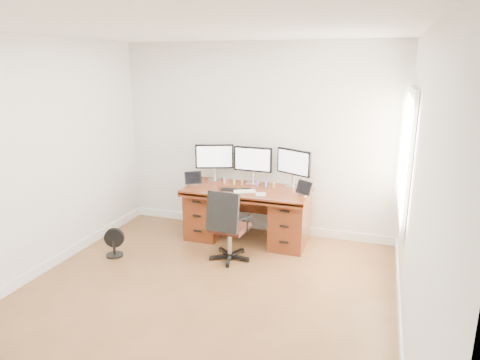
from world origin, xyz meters
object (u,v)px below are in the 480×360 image
(desk, at_px, (248,212))
(floor_fan, at_px, (114,243))
(monitor_center, at_px, (253,161))
(keyboard, at_px, (245,191))
(office_chair, at_px, (228,237))

(desk, xyz_separation_m, floor_fan, (-1.46, -1.08, -0.22))
(desk, distance_m, monitor_center, 0.72)
(keyboard, bearing_deg, monitor_center, 68.54)
(floor_fan, distance_m, keyboard, 1.82)
(floor_fan, bearing_deg, keyboard, 13.88)
(office_chair, distance_m, keyboard, 0.70)
(office_chair, bearing_deg, desk, 93.06)
(floor_fan, bearing_deg, office_chair, -3.25)
(office_chair, relative_size, keyboard, 3.25)
(desk, height_order, keyboard, keyboard)
(office_chair, xyz_separation_m, floor_fan, (-1.43, -0.36, -0.13))
(monitor_center, distance_m, keyboard, 0.54)
(keyboard, bearing_deg, floor_fan, -172.95)
(floor_fan, bearing_deg, monitor_center, 24.86)
(desk, xyz_separation_m, office_chair, (-0.02, -0.72, -0.10))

